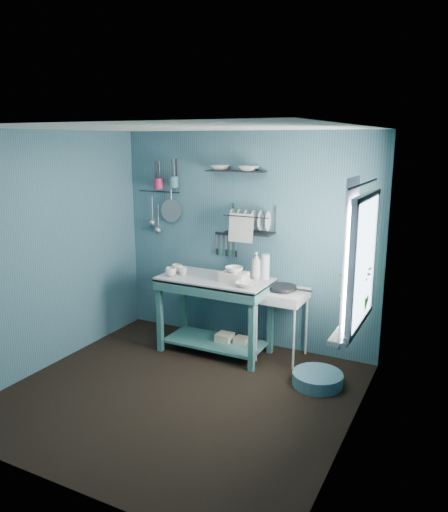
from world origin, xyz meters
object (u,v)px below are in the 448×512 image
at_px(utensil_cup_magenta, 159,184).
at_px(storage_tin_small, 241,346).
at_px(mug_right, 177,269).
at_px(dish_rack, 250,220).
at_px(potted_plant, 354,290).
at_px(frying_pan, 283,287).
at_px(storage_tin_large, 225,343).
at_px(floor_basin, 318,379).
at_px(mug_left, 171,272).
at_px(mug_mid, 183,271).
at_px(wash_tub, 234,277).
at_px(soap_bottle, 256,265).
at_px(hotplate_stand, 282,324).
at_px(utensil_cup_teal, 174,182).
at_px(work_counter, 215,315).
at_px(water_bottle, 265,267).
at_px(colander, 171,211).

relative_size(utensil_cup_magenta, storage_tin_small, 0.65).
height_order(mug_right, utensil_cup_magenta, utensil_cup_magenta).
relative_size(dish_rack, potted_plant, 1.10).
xyz_separation_m(frying_pan, storage_tin_large, (-0.64, -0.14, -0.72)).
bearing_deg(floor_basin, mug_left, 176.96).
relative_size(mug_mid, mug_right, 0.81).
xyz_separation_m(wash_tub, dish_rack, (0.02, 0.36, 0.58)).
xyz_separation_m(mug_mid, mug_right, (-0.12, 0.06, 0.00)).
relative_size(soap_bottle, hotplate_stand, 0.38).
height_order(dish_rack, storage_tin_large, dish_rack).
relative_size(mug_right, frying_pan, 0.41).
bearing_deg(potted_plant, soap_bottle, 153.50).
distance_m(mug_left, mug_right, 0.16).
relative_size(mug_left, frying_pan, 0.41).
bearing_deg(mug_left, storage_tin_large, 19.90).
height_order(hotplate_stand, utensil_cup_teal, utensil_cup_teal).
height_order(work_counter, mug_left, mug_left).
relative_size(water_bottle, storage_tin_large, 1.27).
relative_size(dish_rack, utensil_cup_teal, 4.23).
distance_m(soap_bottle, dish_rack, 0.52).
relative_size(frying_pan, dish_rack, 0.55).
bearing_deg(storage_tin_small, dish_rack, 96.07).
height_order(mug_mid, wash_tub, wash_tub).
bearing_deg(floor_basin, utensil_cup_teal, 162.64).
height_order(hotplate_stand, storage_tin_small, hotplate_stand).
bearing_deg(colander, storage_tin_small, -16.69).
relative_size(hotplate_stand, utensil_cup_magenta, 6.06).
distance_m(soap_bottle, water_bottle, 0.10).
bearing_deg(soap_bottle, storage_tin_small, -135.00).
bearing_deg(water_bottle, utensil_cup_teal, 172.48).
height_order(work_counter, dish_rack, dish_rack).
xyz_separation_m(hotplate_stand, colander, (-1.57, 0.22, 1.15)).
xyz_separation_m(hotplate_stand, floor_basin, (0.56, -0.45, -0.33)).
relative_size(storage_tin_large, storage_tin_small, 1.10).
bearing_deg(frying_pan, utensil_cup_magenta, 173.56).
relative_size(soap_bottle, utensil_cup_magenta, 2.30).
height_order(soap_bottle, hotplate_stand, soap_bottle).
distance_m(wash_tub, utensil_cup_magenta, 1.60).
bearing_deg(mug_mid, soap_bottle, 18.00).
height_order(mug_left, potted_plant, potted_plant).
relative_size(mug_left, floor_basin, 0.24).
bearing_deg(floor_basin, work_counter, 168.90).
relative_size(work_counter, wash_tub, 4.48).
bearing_deg(storage_tin_large, frying_pan, 12.73).
bearing_deg(wash_tub, mug_mid, -176.37).
height_order(potted_plant, floor_basin, potted_plant).
relative_size(work_counter, potted_plant, 2.51).
distance_m(hotplate_stand, utensil_cup_magenta, 2.28).
height_order(frying_pan, potted_plant, potted_plant).
bearing_deg(wash_tub, work_counter, 175.43).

